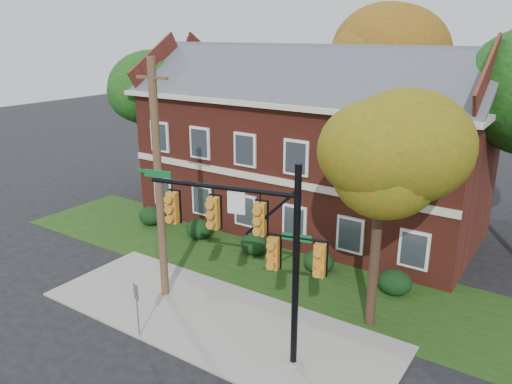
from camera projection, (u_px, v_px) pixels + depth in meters
The scene contains 15 objects.
ground at pixel (197, 332), 18.08m from camera, with size 120.00×120.00×0.00m, color black.
sidewalk at pixel (214, 319), 18.86m from camera, with size 14.00×5.00×0.08m, color gray.
grass_strip at pixel (282, 269), 22.82m from camera, with size 30.00×6.00×0.04m, color #193811.
apartment_building at pixel (308, 136), 27.06m from camera, with size 18.80×8.80×9.74m.
hedge_far_left at pixel (151, 216), 27.98m from camera, with size 1.40×1.26×1.05m, color black.
hedge_left at pixel (199, 229), 26.13m from camera, with size 1.40×1.26×1.05m, color black.
hedge_center at pixel (254, 244), 24.27m from camera, with size 1.40×1.26×1.05m, color black.
hedge_right at pixel (319, 262), 22.42m from camera, with size 1.40×1.26×1.05m, color black.
hedge_far_right at pixel (395, 282), 20.57m from camera, with size 1.40×1.26×1.05m, color black.
tree_near_right at pixel (389, 151), 16.32m from camera, with size 4.50×4.25×8.58m.
tree_left_rear at pixel (161, 94), 30.80m from camera, with size 5.40×5.10×8.88m.
tree_far_rear at pixel (388, 57), 31.36m from camera, with size 6.84×6.46×11.52m.
traffic_signal at pixel (258, 241), 15.42m from camera, with size 5.96×1.59×6.80m.
utility_pole at pixel (159, 183), 19.15m from camera, with size 1.49×0.32×9.56m.
sign_post at pixel (137, 301), 17.34m from camera, with size 0.31×0.12×2.13m.
Camera 1 is at (10.48, -11.80, 10.41)m, focal length 35.00 mm.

